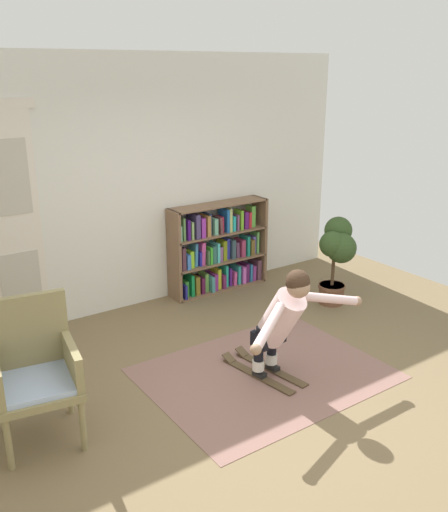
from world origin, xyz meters
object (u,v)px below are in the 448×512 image
at_px(bookshelf, 218,250).
at_px(skis_pair, 262,370).
at_px(wicker_chair, 35,368).
at_px(potted_plant, 337,251).
at_px(person_skier, 283,317).

relative_size(bookshelf, skis_pair, 1.49).
relative_size(wicker_chair, potted_plant, 1.05).
bearing_deg(bookshelf, skis_pair, -113.04).
distance_m(bookshelf, person_skier, 2.36).
bearing_deg(bookshelf, person_skier, -110.14).
distance_m(wicker_chair, potted_plant, 3.75).
distance_m(bookshelf, wicker_chair, 3.33).
xyz_separation_m(bookshelf, potted_plant, (0.87, -1.21, 0.15)).
height_order(bookshelf, wicker_chair, bookshelf).
distance_m(bookshelf, skis_pair, 2.21).
distance_m(wicker_chair, person_skier, 2.09).
bearing_deg(person_skier, potted_plant, 30.65).
bearing_deg(wicker_chair, potted_plant, 7.91).
xyz_separation_m(potted_plant, skis_pair, (-1.72, -0.77, -0.65)).
height_order(skis_pair, person_skier, person_skier).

